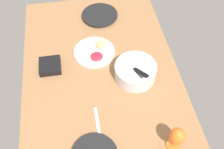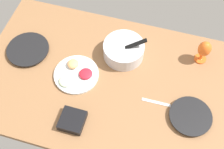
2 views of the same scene
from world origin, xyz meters
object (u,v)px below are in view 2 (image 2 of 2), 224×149
dinner_plate_left (28,50)px  mixing_bowl (124,50)px  dinner_plate_right (190,116)px  fruit_platter (76,74)px  hurricane_glass_orange (204,50)px  square_bowl_black (72,120)px

dinner_plate_left → mixing_bowl: 65.07cm
dinner_plate_right → fruit_platter: fruit_platter is taller
dinner_plate_left → dinner_plate_right: dinner_plate_right is taller
dinner_plate_left → dinner_plate_right: 114.48cm
fruit_platter → hurricane_glass_orange: hurricane_glass_orange is taller
dinner_plate_right → dinner_plate_left: bearing=170.9°
mixing_bowl → square_bowl_black: bearing=-106.5°
square_bowl_black → dinner_plate_right: bearing=18.5°
dinner_plate_left → dinner_plate_right: (113.03, -18.16, 0.06)cm
dinner_plate_left → mixing_bowl: bearing=13.3°
fruit_platter → hurricane_glass_orange: (75.72, 34.82, 9.24)cm
dinner_plate_left → mixing_bowl: (63.20, 14.89, 4.27)cm
dinner_plate_right → square_bowl_black: size_ratio=1.78×
fruit_platter → hurricane_glass_orange: bearing=24.7°
dinner_plate_left → square_bowl_black: size_ratio=2.00×
dinner_plate_right → mixing_bowl: 59.94cm
dinner_plate_right → square_bowl_black: square_bowl_black is taller
fruit_platter → dinner_plate_right: bearing=-6.8°
dinner_plate_left → hurricane_glass_orange: bearing=12.7°
hurricane_glass_orange → mixing_bowl: bearing=-168.0°
dinner_plate_left → hurricane_glass_orange: (113.51, 25.63, 9.40)cm
fruit_platter → square_bowl_black: size_ratio=2.03×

